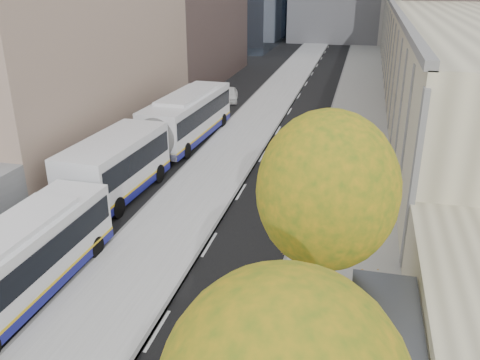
% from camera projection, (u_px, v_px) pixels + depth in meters
% --- Properties ---
extents(bus_platform, '(4.25, 150.00, 0.15)m').
position_uv_depth(bus_platform, '(247.00, 131.00, 38.21)').
color(bus_platform, '#ABABAB').
rests_on(bus_platform, ground).
extents(sidewalk, '(4.75, 150.00, 0.08)m').
position_uv_depth(sidewalk, '(355.00, 139.00, 36.47)').
color(sidewalk, gray).
rests_on(sidewalk, ground).
extents(building_tan, '(18.00, 92.00, 8.00)m').
position_uv_depth(building_tan, '(467.00, 39.00, 58.55)').
color(building_tan, '#A19A7F').
rests_on(building_tan, ground).
extents(bus_shelter, '(1.90, 4.40, 2.53)m').
position_uv_depth(bus_shelter, '(392.00, 331.00, 13.70)').
color(bus_shelter, '#383A3F').
rests_on(bus_shelter, sidewalk).
extents(tree_c, '(4.20, 4.20, 7.28)m').
position_uv_depth(tree_c, '(327.00, 191.00, 14.83)').
color(tree_c, black).
rests_on(tree_c, sidewalk).
extents(bus_far, '(3.75, 19.34, 3.20)m').
position_uv_depth(bus_far, '(162.00, 134.00, 31.94)').
color(bus_far, silver).
rests_on(bus_far, ground).
extents(distant_car, '(2.29, 4.01, 1.28)m').
position_uv_depth(distant_car, '(229.00, 95.00, 47.19)').
color(distant_car, silver).
rests_on(distant_car, ground).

